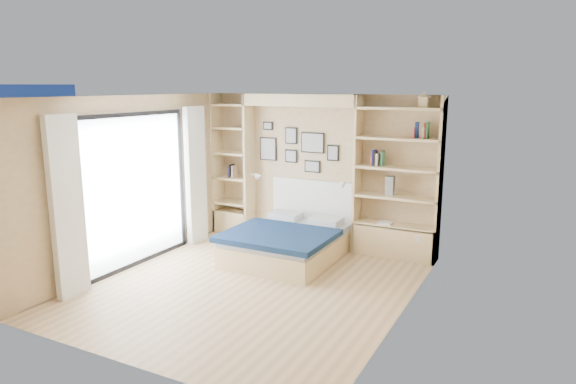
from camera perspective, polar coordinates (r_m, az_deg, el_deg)
The scene contains 8 objects.
ground at distance 7.01m, azimuth -3.97°, elevation -10.35°, with size 4.50×4.50×0.00m, color tan.
room_shell at distance 8.15m, azimuth -0.86°, elevation 0.75°, with size 4.50×4.50×4.50m.
bed at distance 7.99m, azimuth 0.02°, elevation -5.52°, with size 1.57×1.97×1.07m.
photo_gallery at distance 8.72m, azimuth 0.93°, elevation 4.97°, with size 1.48×0.02×0.82m.
reading_lamps at distance 8.53m, azimuth 1.16°, elevation 1.40°, with size 1.92×0.12×0.15m.
shelf_decor at distance 8.02m, azimuth 10.06°, elevation 4.72°, with size 3.48×0.23×2.03m.
deck at distance 9.30m, azimuth -23.41°, elevation -5.70°, with size 3.20×4.00×0.05m, color #756656.
deck_chair at distance 9.36m, azimuth -19.03°, elevation -3.17°, with size 0.43×0.69×0.69m.
Camera 1 is at (3.39, -5.54, 2.63)m, focal length 32.00 mm.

